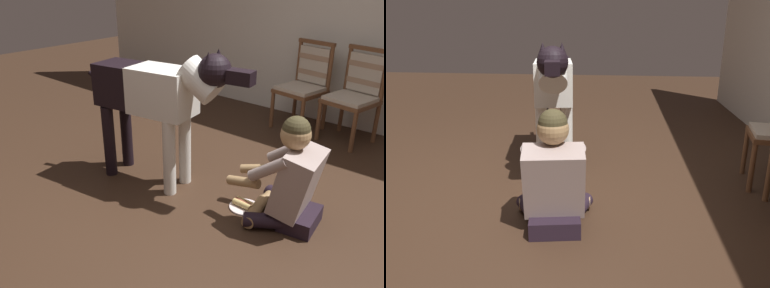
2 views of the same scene
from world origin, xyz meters
TOP-DOWN VIEW (x-y plane):
  - ground_plane at (0.00, 0.00)m, footprint 14.31×14.31m
  - person_sitting_on_floor at (0.39, 0.40)m, footprint 0.71×0.57m
  - large_dog at (-0.76, 0.21)m, footprint 1.56×0.46m
  - hot_dog_on_plate at (0.05, 0.34)m, footprint 0.24×0.24m

SIDE VIEW (x-z plane):
  - ground_plane at x=0.00m, z-range 0.00..0.00m
  - hot_dog_on_plate at x=0.05m, z-range -0.01..0.06m
  - person_sitting_on_floor at x=0.39m, z-range -0.08..0.75m
  - large_dog at x=-0.76m, z-range 0.18..1.39m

